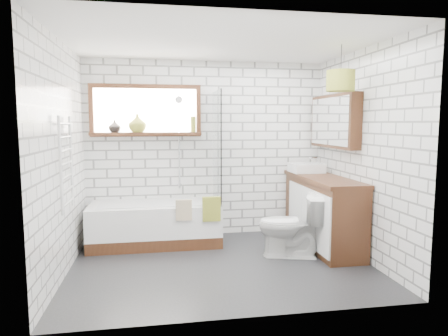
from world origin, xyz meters
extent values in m
cube|color=black|center=(0.00, 0.00, -0.01)|extent=(3.40, 2.60, 0.01)
cube|color=white|center=(0.00, 0.00, 2.50)|extent=(3.40, 2.60, 0.01)
cube|color=white|center=(0.00, 1.30, 1.25)|extent=(3.40, 0.01, 2.50)
cube|color=white|center=(0.00, -1.30, 1.25)|extent=(3.40, 0.01, 2.50)
cube|color=white|center=(-1.70, 0.00, 1.25)|extent=(0.01, 2.60, 2.50)
cube|color=white|center=(1.70, 0.00, 1.25)|extent=(0.01, 2.60, 2.50)
cube|color=#31190D|center=(-0.85, 1.26, 1.80)|extent=(1.52, 0.16, 0.68)
cube|color=white|center=(-1.66, 0.00, 1.20)|extent=(0.06, 0.52, 1.00)
cube|color=#31190D|center=(1.62, 0.60, 1.65)|extent=(0.16, 1.20, 0.70)
cylinder|color=silver|center=(-0.40, 1.26, 1.35)|extent=(0.02, 0.02, 1.30)
cube|color=white|center=(-0.75, 0.92, 0.28)|extent=(1.72, 0.76, 0.56)
cube|color=white|center=(0.09, 0.92, 1.31)|extent=(0.02, 0.72, 1.50)
cube|color=olive|center=(-0.04, 0.54, 0.54)|extent=(0.23, 0.06, 0.31)
cube|color=tan|center=(-0.39, 0.54, 0.54)|extent=(0.20, 0.05, 0.26)
cube|color=#31190D|center=(1.44, 0.48, 0.47)|extent=(0.53, 1.63, 0.93)
cube|color=white|center=(1.38, 0.94, 1.00)|extent=(0.44, 0.38, 0.13)
cylinder|color=silver|center=(1.54, 0.94, 1.06)|extent=(0.04, 0.04, 0.16)
imported|color=white|center=(0.87, 0.13, 0.39)|extent=(0.62, 0.85, 0.77)
imported|color=olive|center=(-0.97, 1.23, 1.61)|extent=(0.31, 0.31, 0.25)
imported|color=black|center=(-1.27, 1.23, 1.57)|extent=(0.22, 0.22, 0.17)
cylinder|color=olive|center=(-0.20, 1.23, 1.59)|extent=(0.09, 0.09, 0.22)
cylinder|color=olive|center=(1.34, -0.13, 2.10)|extent=(0.32, 0.32, 0.23)
camera|label=1|loc=(-0.71, -4.41, 1.62)|focal=32.00mm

